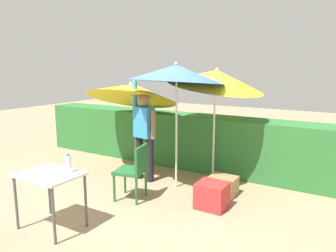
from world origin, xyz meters
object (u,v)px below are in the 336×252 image
at_px(umbrella_rainbow, 133,92).
at_px(crate_cardboard, 223,186).
at_px(umbrella_yellow, 176,74).
at_px(person_vendor, 144,131).
at_px(umbrella_orange, 216,79).
at_px(cooler_box, 212,195).
at_px(chair_plastic, 134,169).
at_px(bottle_water, 69,164).
at_px(folding_table, 50,180).

xyz_separation_m(umbrella_rainbow, crate_cardboard, (2.12, -0.39, -1.44)).
bearing_deg(umbrella_yellow, person_vendor, 177.76).
distance_m(umbrella_orange, cooler_box, 2.15).
bearing_deg(chair_plastic, umbrella_yellow, 69.99).
xyz_separation_m(umbrella_rainbow, chair_plastic, (0.99, -1.30, -1.08)).
relative_size(umbrella_rainbow, crate_cardboard, 4.63).
xyz_separation_m(umbrella_yellow, person_vendor, (-0.69, 0.03, -1.05)).
height_order(chair_plastic, bottle_water, bottle_water).
relative_size(umbrella_orange, bottle_water, 9.13).
bearing_deg(umbrella_orange, folding_table, -110.08).
bearing_deg(umbrella_orange, person_vendor, -145.52).
bearing_deg(umbrella_rainbow, folding_table, -76.71).
xyz_separation_m(person_vendor, bottle_water, (0.20, -1.99, -0.07)).
xyz_separation_m(person_vendor, cooler_box, (1.58, -0.49, -0.74)).
xyz_separation_m(umbrella_orange, crate_cardboard, (0.45, -0.67, -1.73)).
bearing_deg(cooler_box, crate_cardboard, 95.55).
bearing_deg(umbrella_rainbow, cooler_box, -23.69).
xyz_separation_m(umbrella_yellow, crate_cardboard, (0.84, 0.10, -1.83)).
xyz_separation_m(umbrella_rainbow, umbrella_yellow, (1.28, -0.49, 0.39)).
bearing_deg(umbrella_rainbow, crate_cardboard, -10.30).
bearing_deg(umbrella_rainbow, umbrella_orange, 9.51).
bearing_deg(umbrella_orange, cooler_box, -67.84).
xyz_separation_m(crate_cardboard, folding_table, (-1.51, -2.23, 0.51)).
bearing_deg(folding_table, chair_plastic, 74.27).
xyz_separation_m(umbrella_rainbow, person_vendor, (0.59, -0.46, -0.66)).
height_order(umbrella_rainbow, umbrella_yellow, umbrella_yellow).
relative_size(umbrella_yellow, folding_table, 2.76).
height_order(umbrella_yellow, cooler_box, umbrella_yellow).
height_order(umbrella_rainbow, bottle_water, umbrella_rainbow).
relative_size(chair_plastic, bottle_water, 3.71).
bearing_deg(bottle_water, umbrella_yellow, 76.14).
xyz_separation_m(person_vendor, chair_plastic, (0.39, -0.84, -0.42)).
height_order(umbrella_orange, crate_cardboard, umbrella_orange).
relative_size(cooler_box, folding_table, 0.55).
distance_m(person_vendor, crate_cardboard, 1.72).
height_order(umbrella_yellow, bottle_water, umbrella_yellow).
distance_m(umbrella_rainbow, bottle_water, 2.67).
height_order(umbrella_yellow, chair_plastic, umbrella_yellow).
relative_size(umbrella_rainbow, chair_plastic, 2.31).
height_order(chair_plastic, crate_cardboard, chair_plastic).
xyz_separation_m(person_vendor, crate_cardboard, (1.53, 0.08, -0.78)).
distance_m(umbrella_yellow, chair_plastic, 1.71).
distance_m(person_vendor, chair_plastic, 1.02).
distance_m(person_vendor, folding_table, 2.17).
relative_size(umbrella_yellow, cooler_box, 5.00).
height_order(umbrella_yellow, folding_table, umbrella_yellow).
xyz_separation_m(chair_plastic, bottle_water, (-0.19, -1.15, 0.36)).
distance_m(umbrella_rainbow, folding_table, 2.84).
xyz_separation_m(umbrella_orange, person_vendor, (-1.08, -0.74, -0.95)).
bearing_deg(umbrella_orange, umbrella_rainbow, -170.49).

